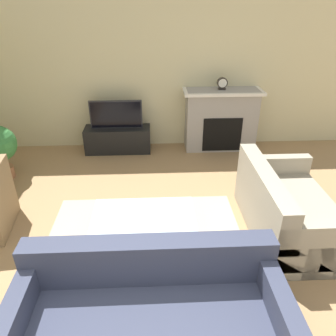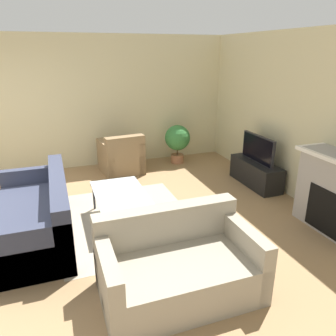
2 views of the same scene
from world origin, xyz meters
The scene contains 10 objects.
wall_back centered at (0.00, 4.84, 1.35)m, with size 8.16×0.06×2.70m.
wall_left centered at (-2.61, 2.41, 1.35)m, with size 0.06×7.81×2.70m.
area_rug centered at (0.09, 1.96, 0.00)m, with size 2.31×1.91×0.00m.
tv_stand centered at (-0.42, 4.53, 0.23)m, with size 1.16×0.41×0.45m.
tv centered at (-0.42, 4.53, 0.70)m, with size 0.91×0.06×0.49m.
couch_sectional centered at (0.16, 0.75, 0.29)m, with size 2.06×0.92×0.82m.
couch_loveseat centered at (1.78, 2.12, 0.29)m, with size 0.95×1.57×0.82m.
armchair_by_window centered at (-1.93, 2.33, 0.30)m, with size 0.92×0.86×0.82m.
coffee_table centered at (0.09, 1.88, 0.42)m, with size 1.11×0.71×0.45m.
potted_plant centered at (-2.12, 3.63, 0.53)m, with size 0.55×0.55×0.85m.
Camera 2 is at (4.38, 1.08, 2.36)m, focal length 35.00 mm.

